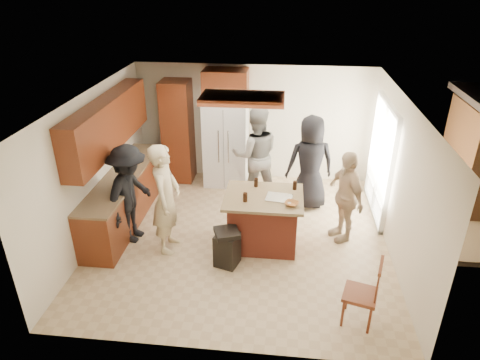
# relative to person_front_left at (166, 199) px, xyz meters

# --- Properties ---
(room_shell) EXTENTS (8.00, 5.20, 5.00)m
(room_shell) POSITION_rel_person_front_left_xyz_m (5.54, 2.07, -0.07)
(room_shell) COLOR tan
(room_shell) RESTS_ON ground
(person_front_left) EXTENTS (0.50, 0.68, 1.87)m
(person_front_left) POSITION_rel_person_front_left_xyz_m (0.00, 0.00, 0.00)
(person_front_left) COLOR tan
(person_front_left) RESTS_ON ground
(person_behind_left) EXTENTS (1.03, 0.75, 1.93)m
(person_behind_left) POSITION_rel_person_front_left_xyz_m (1.30, 1.87, 0.03)
(person_behind_left) COLOR gray
(person_behind_left) RESTS_ON ground
(person_behind_right) EXTENTS (1.00, 0.75, 1.86)m
(person_behind_right) POSITION_rel_person_front_left_xyz_m (2.35, 1.68, -0.01)
(person_behind_right) COLOR black
(person_behind_right) RESTS_ON ground
(person_side_right) EXTENTS (0.83, 1.07, 1.62)m
(person_side_right) POSITION_rel_person_front_left_xyz_m (2.91, 0.64, -0.12)
(person_side_right) COLOR tan
(person_side_right) RESTS_ON ground
(person_counter) EXTENTS (0.72, 1.20, 1.74)m
(person_counter) POSITION_rel_person_front_left_xyz_m (-0.68, 0.21, -0.06)
(person_counter) COLOR black
(person_counter) RESTS_ON ground
(left_cabinetry) EXTENTS (0.64, 3.00, 2.30)m
(left_cabinetry) POSITION_rel_person_front_left_xyz_m (-1.08, 0.83, 0.02)
(left_cabinetry) COLOR maroon
(left_cabinetry) RESTS_ON ground
(back_wall_units) EXTENTS (1.80, 0.60, 2.45)m
(back_wall_units) POSITION_rel_person_front_left_xyz_m (-0.17, 2.63, 0.44)
(back_wall_units) COLOR maroon
(back_wall_units) RESTS_ON ground
(refrigerator) EXTENTS (0.90, 0.76, 1.80)m
(refrigerator) POSITION_rel_person_front_left_xyz_m (0.62, 2.55, -0.04)
(refrigerator) COLOR white
(refrigerator) RESTS_ON ground
(kitchen_island) EXTENTS (1.28, 1.03, 0.93)m
(kitchen_island) POSITION_rel_person_front_left_xyz_m (1.55, 0.28, -0.46)
(kitchen_island) COLOR #A03C29
(kitchen_island) RESTS_ON ground
(island_items) EXTENTS (0.90, 0.75, 0.15)m
(island_items) POSITION_rel_person_front_left_xyz_m (1.80, 0.22, 0.03)
(island_items) COLOR silver
(island_items) RESTS_ON kitchen_island
(trash_bin) EXTENTS (0.46, 0.46, 0.63)m
(trash_bin) POSITION_rel_person_front_left_xyz_m (1.03, -0.34, -0.62)
(trash_bin) COLOR black
(trash_bin) RESTS_ON ground
(spindle_chair) EXTENTS (0.52, 0.52, 0.99)m
(spindle_chair) POSITION_rel_person_front_left_xyz_m (2.94, -1.38, -0.48)
(spindle_chair) COLOR maroon
(spindle_chair) RESTS_ON ground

